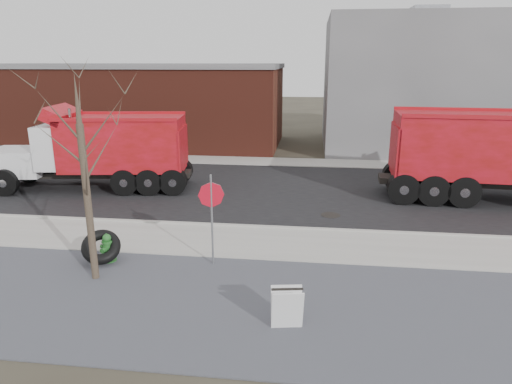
# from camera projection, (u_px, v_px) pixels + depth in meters

# --- Properties ---
(ground) EXTENTS (120.00, 120.00, 0.00)m
(ground) POSITION_uv_depth(u_px,v_px,m) (235.00, 246.00, 13.90)
(ground) COLOR #383328
(ground) RESTS_ON ground
(gravel_verge) EXTENTS (60.00, 5.00, 0.03)m
(gravel_verge) POSITION_uv_depth(u_px,v_px,m) (209.00, 304.00, 10.56)
(gravel_verge) COLOR slate
(gravel_verge) RESTS_ON ground
(sidewalk) EXTENTS (60.00, 2.50, 0.06)m
(sidewalk) POSITION_uv_depth(u_px,v_px,m) (236.00, 242.00, 14.13)
(sidewalk) COLOR #9E9B93
(sidewalk) RESTS_ON ground
(curb) EXTENTS (60.00, 0.15, 0.11)m
(curb) POSITION_uv_depth(u_px,v_px,m) (242.00, 226.00, 15.36)
(curb) COLOR #9E9B93
(curb) RESTS_ON ground
(road) EXTENTS (60.00, 9.40, 0.02)m
(road) POSITION_uv_depth(u_px,v_px,m) (259.00, 190.00, 19.91)
(road) COLOR black
(road) RESTS_ON ground
(far_sidewalk) EXTENTS (60.00, 2.00, 0.06)m
(far_sidewalk) POSITION_uv_depth(u_px,v_px,m) (271.00, 162.00, 25.33)
(far_sidewalk) COLOR #9E9B93
(far_sidewalk) RESTS_ON ground
(building_grey) EXTENTS (12.00, 10.00, 8.00)m
(building_grey) POSITION_uv_depth(u_px,v_px,m) (421.00, 84.00, 28.89)
(building_grey) COLOR gray
(building_grey) RESTS_ON ground
(building_brick) EXTENTS (20.20, 8.20, 5.30)m
(building_brick) POSITION_uv_depth(u_px,v_px,m) (130.00, 104.00, 30.56)
(building_brick) COLOR #5F251B
(building_brick) RESTS_ON ground
(bare_tree) EXTENTS (3.20, 3.20, 5.20)m
(bare_tree) POSITION_uv_depth(u_px,v_px,m) (83.00, 153.00, 10.89)
(bare_tree) COLOR #382D23
(bare_tree) RESTS_ON ground
(fire_hydrant) EXTENTS (0.47, 0.46, 0.83)m
(fire_hydrant) POSITION_uv_depth(u_px,v_px,m) (108.00, 249.00, 12.70)
(fire_hydrant) COLOR #2B7131
(fire_hydrant) RESTS_ON ground
(truck_tire) EXTENTS (1.34, 1.31, 0.91)m
(truck_tire) POSITION_uv_depth(u_px,v_px,m) (101.00, 247.00, 12.62)
(truck_tire) COLOR black
(truck_tire) RESTS_ON ground
(stop_sign) EXTENTS (0.67, 0.24, 2.56)m
(stop_sign) POSITION_uv_depth(u_px,v_px,m) (212.00, 204.00, 12.13)
(stop_sign) COLOR gray
(stop_sign) RESTS_ON ground
(sandwich_board) EXTENTS (0.71, 0.51, 0.91)m
(sandwich_board) POSITION_uv_depth(u_px,v_px,m) (287.00, 308.00, 9.47)
(sandwich_board) COLOR white
(sandwich_board) RESTS_ON ground
(dump_truck_red_a) EXTENTS (9.89, 3.18, 3.93)m
(dump_truck_red_a) POSITION_uv_depth(u_px,v_px,m) (503.00, 152.00, 17.81)
(dump_truck_red_a) COLOR black
(dump_truck_red_a) RESTS_ON ground
(dump_truck_red_b) EXTENTS (8.57, 3.48, 3.58)m
(dump_truck_red_b) POSITION_uv_depth(u_px,v_px,m) (99.00, 148.00, 19.58)
(dump_truck_red_b) COLOR black
(dump_truck_red_b) RESTS_ON ground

